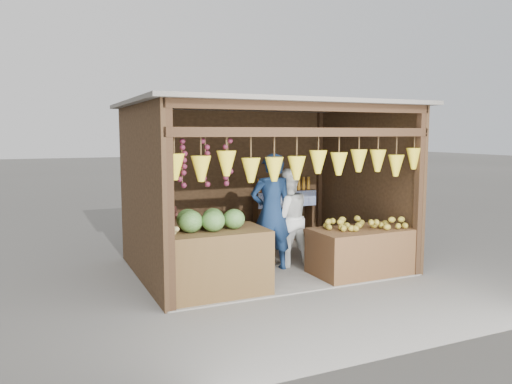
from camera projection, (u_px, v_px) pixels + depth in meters
ground at (264, 266)px, 8.25m from camera, size 80.00×80.00×0.00m
stall_structure at (263, 166)px, 8.00m from camera, size 4.30×3.30×2.66m
back_shelf at (284, 201)px, 9.74m from camera, size 1.25×0.32×1.32m
counter_left at (213, 262)px, 6.76m from camera, size 1.45×0.85×0.89m
counter_right at (362, 251)px, 7.75m from camera, size 1.57×0.85×0.72m
stool at (166, 268)px, 7.62m from camera, size 0.30×0.30×0.28m
man_standing at (271, 213)px, 7.89m from camera, size 0.73×0.53×1.87m
woman_standing at (287, 218)px, 8.17m from camera, size 0.80×0.63×1.62m
vendor_seated at (165, 222)px, 7.53m from camera, size 0.67×0.65×1.15m
melon_pile at (210, 218)px, 6.68m from camera, size 1.00×0.50×0.32m
tanfruit_pile at (170, 229)px, 6.41m from camera, size 0.34×0.40×0.13m
mango_pile at (364, 222)px, 7.70m from camera, size 1.40×0.64×0.22m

